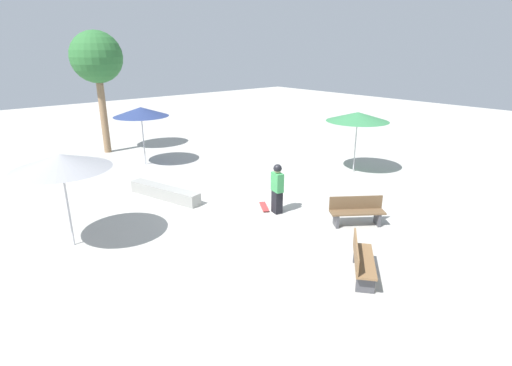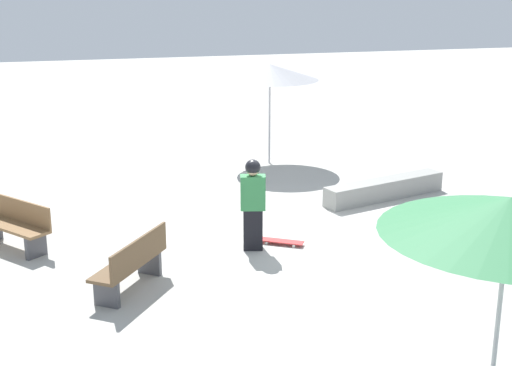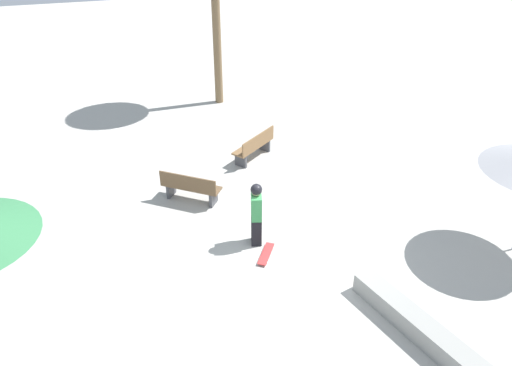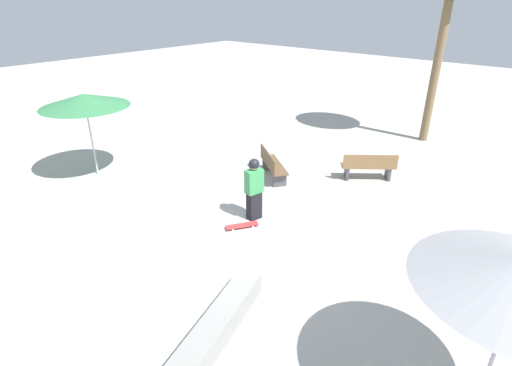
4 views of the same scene
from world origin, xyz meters
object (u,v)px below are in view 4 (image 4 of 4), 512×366
skater_main (254,187)px  skateboard (242,225)px  bench_far (272,165)px  shade_umbrella_green (84,100)px  bench_near (369,167)px  concrete_ledge (212,334)px

skater_main → skateboard: size_ratio=2.05×
skater_main → bench_far: size_ratio=1.04×
skateboard → shade_umbrella_green: (5.59, 0.56, 2.27)m
skateboard → bench_near: bearing=-160.7°
concrete_ledge → bench_far: bearing=-60.2°
skater_main → bench_near: bearing=178.1°
concrete_ledge → shade_umbrella_green: 8.25m
skateboard → bench_near: size_ratio=0.51×
concrete_ledge → bench_far: 6.53m
concrete_ledge → skater_main: bearing=-59.0°
concrete_ledge → shade_umbrella_green: (7.61, -2.37, 2.12)m
skateboard → shade_umbrella_green: shade_umbrella_green is taller
bench_far → skater_main: bearing=-26.0°
skater_main → bench_far: skater_main is taller
concrete_ledge → bench_far: size_ratio=1.91×
concrete_ledge → bench_near: size_ratio=1.94×
skater_main → shade_umbrella_green: 5.82m
skateboard → shade_umbrella_green: 6.06m
skateboard → concrete_ledge: size_ratio=0.26×
skateboard → concrete_ledge: bearing=66.9°
skater_main → shade_umbrella_green: bearing=-64.8°
skater_main → bench_far: 2.52m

